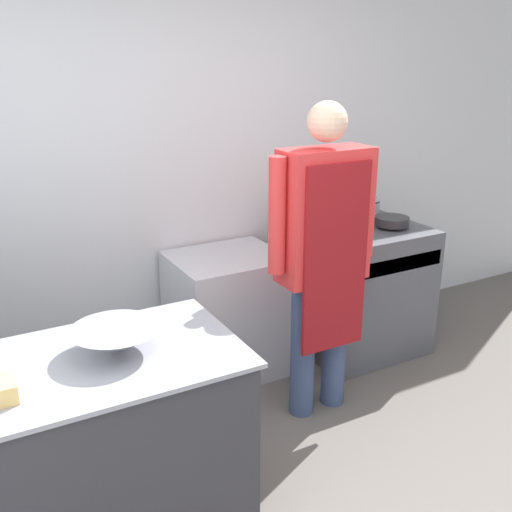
{
  "coord_description": "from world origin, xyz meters",
  "views": [
    {
      "loc": [
        -1.35,
        -1.56,
        2.03
      ],
      "look_at": [
        0.11,
        1.08,
        0.98
      ],
      "focal_mm": 42.0,
      "sensor_mm": 36.0,
      "label": 1
    }
  ],
  "objects_px": {
    "person_cook": "(324,244)",
    "sauce_pot": "(366,206)",
    "fridge_unit": "(228,314)",
    "stock_pot": "(326,206)",
    "saute_pan": "(392,221)",
    "mixing_bowl": "(116,340)",
    "stove": "(356,286)"
  },
  "relations": [
    {
      "from": "stove",
      "to": "person_cook",
      "type": "distance_m",
      "value": 1.06
    },
    {
      "from": "stove",
      "to": "person_cook",
      "type": "height_order",
      "value": "person_cook"
    },
    {
      "from": "fridge_unit",
      "to": "mixing_bowl",
      "type": "height_order",
      "value": "mixing_bowl"
    },
    {
      "from": "stock_pot",
      "to": "fridge_unit",
      "type": "bearing_deg",
      "value": -178.62
    },
    {
      "from": "person_cook",
      "to": "stock_pot",
      "type": "relative_size",
      "value": 6.43
    },
    {
      "from": "stove",
      "to": "stock_pot",
      "type": "height_order",
      "value": "stock_pot"
    },
    {
      "from": "stove",
      "to": "saute_pan",
      "type": "distance_m",
      "value": 0.54
    },
    {
      "from": "stove",
      "to": "fridge_unit",
      "type": "height_order",
      "value": "stove"
    },
    {
      "from": "fridge_unit",
      "to": "stock_pot",
      "type": "height_order",
      "value": "stock_pot"
    },
    {
      "from": "saute_pan",
      "to": "mixing_bowl",
      "type": "bearing_deg",
      "value": -159.99
    },
    {
      "from": "person_cook",
      "to": "sauce_pot",
      "type": "bearing_deg",
      "value": 39.12
    },
    {
      "from": "fridge_unit",
      "to": "saute_pan",
      "type": "relative_size",
      "value": 3.48
    },
    {
      "from": "sauce_pot",
      "to": "stove",
      "type": "bearing_deg",
      "value": -139.03
    },
    {
      "from": "mixing_bowl",
      "to": "saute_pan",
      "type": "bearing_deg",
      "value": 20.01
    },
    {
      "from": "stove",
      "to": "saute_pan",
      "type": "height_order",
      "value": "saute_pan"
    },
    {
      "from": "fridge_unit",
      "to": "stock_pot",
      "type": "bearing_deg",
      "value": 1.38
    },
    {
      "from": "fridge_unit",
      "to": "stock_pot",
      "type": "distance_m",
      "value": 0.99
    },
    {
      "from": "stove",
      "to": "mixing_bowl",
      "type": "height_order",
      "value": "mixing_bowl"
    },
    {
      "from": "saute_pan",
      "to": "sauce_pot",
      "type": "distance_m",
      "value": 0.28
    },
    {
      "from": "fridge_unit",
      "to": "mixing_bowl",
      "type": "bearing_deg",
      "value": -134.36
    },
    {
      "from": "stove",
      "to": "person_cook",
      "type": "xyz_separation_m",
      "value": [
        -0.69,
        -0.55,
        0.58
      ]
    },
    {
      "from": "mixing_bowl",
      "to": "sauce_pot",
      "type": "distance_m",
      "value": 2.36
    },
    {
      "from": "fridge_unit",
      "to": "sauce_pot",
      "type": "distance_m",
      "value": 1.25
    },
    {
      "from": "sauce_pot",
      "to": "fridge_unit",
      "type": "bearing_deg",
      "value": -179.04
    },
    {
      "from": "fridge_unit",
      "to": "saute_pan",
      "type": "bearing_deg",
      "value": -13.19
    },
    {
      "from": "stove",
      "to": "mixing_bowl",
      "type": "bearing_deg",
      "value": -155.07
    },
    {
      "from": "sauce_pot",
      "to": "person_cook",
      "type": "bearing_deg",
      "value": -140.88
    },
    {
      "from": "person_cook",
      "to": "stock_pot",
      "type": "height_order",
      "value": "person_cook"
    },
    {
      "from": "fridge_unit",
      "to": "stock_pot",
      "type": "relative_size",
      "value": 2.86
    },
    {
      "from": "person_cook",
      "to": "mixing_bowl",
      "type": "xyz_separation_m",
      "value": [
        -1.26,
        -0.36,
        -0.11
      ]
    },
    {
      "from": "stock_pot",
      "to": "saute_pan",
      "type": "xyz_separation_m",
      "value": [
        0.34,
        -0.28,
        -0.08
      ]
    },
    {
      "from": "mixing_bowl",
      "to": "saute_pan",
      "type": "xyz_separation_m",
      "value": [
        2.12,
        0.77,
        0.02
      ]
    }
  ]
}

